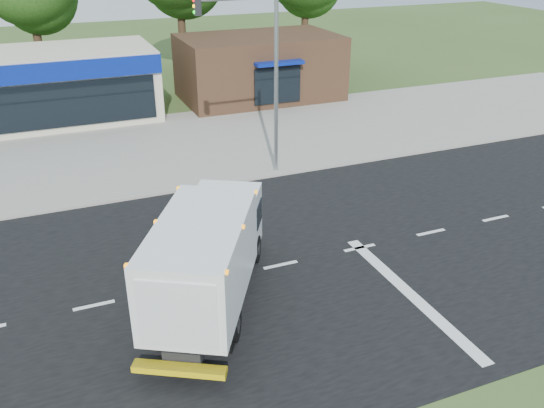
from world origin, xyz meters
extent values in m
plane|color=#385123|center=(0.00, 0.00, 0.00)|extent=(120.00, 120.00, 0.00)
cube|color=black|center=(0.00, 0.00, 0.00)|extent=(60.00, 14.00, 0.02)
cube|color=gray|center=(0.00, 8.20, 0.06)|extent=(60.00, 2.40, 0.12)
cube|color=gray|center=(0.00, 14.00, 0.01)|extent=(60.00, 9.00, 0.02)
cube|color=silver|center=(-6.00, 0.00, 0.02)|extent=(1.20, 0.15, 0.01)
cube|color=silver|center=(-3.00, 0.00, 0.02)|extent=(1.20, 0.15, 0.01)
cube|color=silver|center=(0.00, 0.00, 0.02)|extent=(1.20, 0.15, 0.01)
cube|color=silver|center=(3.00, 0.00, 0.02)|extent=(1.20, 0.15, 0.01)
cube|color=silver|center=(6.00, 0.00, 0.02)|extent=(1.20, 0.15, 0.01)
cube|color=silver|center=(9.00, 0.00, 0.02)|extent=(1.20, 0.15, 0.01)
cube|color=silver|center=(3.00, -3.00, 0.02)|extent=(0.40, 7.00, 0.01)
cube|color=black|center=(-3.17, -1.97, 0.67)|extent=(3.19, 4.64, 0.34)
cube|color=white|center=(-1.50, 0.99, 1.49)|extent=(2.74, 2.68, 2.01)
cube|color=black|center=(-1.05, 1.79, 1.68)|extent=(1.66, 1.02, 0.86)
cube|color=white|center=(-3.17, -1.97, 2.01)|extent=(4.35, 5.30, 2.25)
cube|color=silver|center=(-4.36, -4.07, 1.96)|extent=(1.70, 0.99, 1.82)
cube|color=yellow|center=(-4.44, -4.22, 0.53)|extent=(2.17, 1.42, 0.17)
cube|color=orange|center=(-3.17, -1.97, 3.11)|extent=(4.29, 5.15, 0.08)
cylinder|color=black|center=(-2.27, 1.48, 0.46)|extent=(0.70, 0.94, 0.92)
cylinder|color=black|center=(-0.68, 0.59, 0.46)|extent=(0.70, 0.94, 0.92)
cylinder|color=black|center=(-4.33, -2.08, 0.46)|extent=(0.70, 0.94, 0.92)
cylinder|color=black|center=(-2.66, -3.02, 0.46)|extent=(0.70, 0.94, 0.92)
imported|color=#C5BD83|center=(-3.85, -1.38, 0.81)|extent=(0.69, 0.58, 1.62)
sphere|color=white|center=(-3.85, -1.38, 1.59)|extent=(0.28, 0.28, 0.28)
cube|color=#382316|center=(7.00, 20.00, 2.00)|extent=(10.00, 6.00, 4.00)
cube|color=navy|center=(7.00, 16.90, 2.90)|extent=(3.00, 1.20, 0.20)
cube|color=black|center=(7.00, 16.95, 1.50)|extent=(3.00, 0.12, 2.20)
cylinder|color=gray|center=(3.00, 7.60, 4.00)|extent=(0.18, 0.18, 8.00)
cube|color=black|center=(-0.30, 7.60, 7.40)|extent=(0.25, 0.25, 0.70)
cylinder|color=#332114|center=(-6.00, 28.00, 3.43)|extent=(0.56, 0.56, 6.86)
cylinder|color=#332114|center=(4.00, 28.00, 3.92)|extent=(0.56, 0.56, 7.84)
cylinder|color=#332114|center=(14.00, 28.00, 3.50)|extent=(0.56, 0.56, 7.00)
camera|label=1|loc=(-6.45, -14.99, 10.04)|focal=38.00mm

